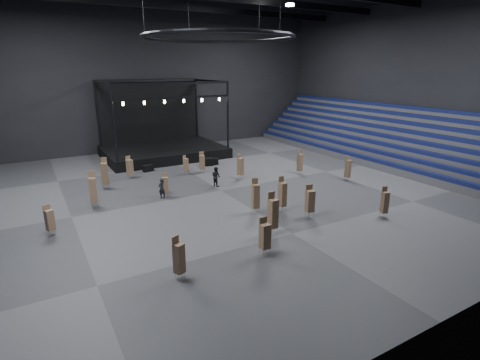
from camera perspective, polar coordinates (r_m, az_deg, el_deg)
floor at (r=33.82m, az=-2.92°, el=-1.62°), size 50.00×50.00×0.00m
wall_back at (r=51.71m, az=-14.13°, el=14.50°), size 50.00×0.20×18.00m
wall_front at (r=16.48m, az=32.57°, el=8.25°), size 50.00×0.20×18.00m
wall_right at (r=48.81m, az=24.81°, el=13.37°), size 0.20×42.00×18.00m
bleachers_right at (r=47.98m, az=22.30°, el=4.82°), size 7.20×40.00×6.40m
stage at (r=48.03m, az=-11.88°, el=5.40°), size 14.00×10.00×9.20m
truss_ring at (r=32.15m, az=-3.29°, el=20.93°), size 12.30×12.30×5.15m
flight_case_left at (r=41.03m, az=-13.84°, el=1.75°), size 1.11×0.65×0.70m
flight_case_mid at (r=42.35m, az=-4.99°, el=2.76°), size 1.40×0.89×0.86m
flight_case_right at (r=42.75m, az=-4.09°, el=2.82°), size 1.18×0.79×0.72m
chair_stack_0 at (r=38.76m, az=-16.47°, el=1.97°), size 0.64×0.64×2.26m
chair_stack_1 at (r=39.15m, az=9.09°, el=2.72°), size 0.51×0.51×2.51m
chair_stack_2 at (r=36.92m, az=0.06°, el=2.13°), size 0.64×0.64×2.55m
chair_stack_3 at (r=28.28m, az=2.39°, el=-2.40°), size 0.59×0.59×2.73m
chair_stack_4 at (r=27.97m, az=10.61°, el=-3.08°), size 0.65×0.65×2.48m
chair_stack_5 at (r=32.45m, az=-11.28°, el=-0.67°), size 0.60×0.60×2.10m
chair_stack_6 at (r=37.78m, az=16.12°, el=1.74°), size 0.53×0.53×2.52m
chair_stack_7 at (r=39.07m, az=-8.26°, el=2.37°), size 0.55×0.55×1.99m
chair_stack_8 at (r=39.41m, az=-5.81°, el=2.78°), size 0.58×0.58×2.22m
chair_stack_9 at (r=29.54m, az=21.19°, el=-3.11°), size 0.54×0.54×2.35m
chair_stack_10 at (r=20.02m, az=-9.30°, el=-11.59°), size 0.63×0.63×2.44m
chair_stack_11 at (r=27.61m, az=-27.03°, el=-5.39°), size 0.61×0.61×2.13m
chair_stack_12 at (r=22.20m, az=3.79°, el=-8.42°), size 0.54×0.54×2.35m
chair_stack_13 at (r=24.83m, az=5.02°, el=-5.02°), size 0.57×0.57×2.91m
chair_stack_14 at (r=31.56m, az=-21.49°, el=-1.32°), size 0.60×0.60×2.94m
chair_stack_15 at (r=28.81m, az=6.48°, el=-2.10°), size 0.52×0.52×2.77m
chair_stack_16 at (r=35.98m, az=-19.91°, el=0.97°), size 0.68×0.68×2.92m
man_center at (r=32.31m, az=-11.82°, el=-1.26°), size 0.69×0.51×1.72m
crew_member at (r=34.87m, az=-3.67°, el=0.54°), size 0.91×1.05×1.85m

